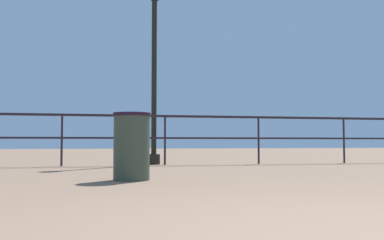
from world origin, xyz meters
name	(u,v)px	position (x,y,z in m)	size (l,w,h in m)	color
pier_railing	(165,128)	(0.00, 7.29, 0.78)	(25.16, 0.05, 1.06)	black
lamppost_center	(154,54)	(-0.20, 7.57, 2.42)	(0.34, 0.34, 4.12)	black
trash_bin	(132,146)	(-0.91, 3.88, 0.43)	(0.48, 0.48, 0.85)	#343F30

